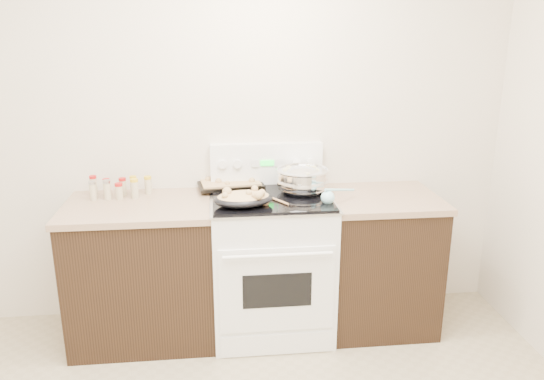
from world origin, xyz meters
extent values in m
cube|color=beige|center=(0.00, 1.77, 1.35)|extent=(4.00, 0.05, 2.70)
cube|color=black|center=(-0.48, 1.43, 0.44)|extent=(0.90, 0.64, 0.88)
cube|color=brown|center=(-0.48, 1.43, 0.90)|extent=(0.93, 0.67, 0.04)
cube|color=black|center=(1.08, 1.43, 0.44)|extent=(0.70, 0.64, 0.88)
cube|color=brown|center=(1.08, 1.43, 0.90)|extent=(0.73, 0.67, 0.04)
cube|color=white|center=(0.35, 1.42, 0.46)|extent=(0.76, 0.66, 0.92)
cube|color=white|center=(0.35, 1.08, 0.45)|extent=(0.70, 0.01, 0.55)
cube|color=black|center=(0.35, 1.08, 0.46)|extent=(0.42, 0.01, 0.22)
cylinder|color=white|center=(0.35, 1.04, 0.70)|extent=(0.65, 0.02, 0.02)
cube|color=white|center=(0.35, 1.09, 0.08)|extent=(0.70, 0.01, 0.14)
cube|color=silver|center=(0.35, 1.42, 0.93)|extent=(0.78, 0.68, 0.01)
cube|color=black|center=(0.35, 1.42, 0.94)|extent=(0.74, 0.64, 0.01)
cube|color=white|center=(0.35, 1.72, 1.08)|extent=(0.76, 0.07, 0.28)
cylinder|color=white|center=(0.05, 1.67, 1.10)|extent=(0.06, 0.02, 0.06)
cylinder|color=white|center=(0.15, 1.67, 1.10)|extent=(0.06, 0.02, 0.06)
cylinder|color=white|center=(0.55, 1.67, 1.10)|extent=(0.06, 0.02, 0.06)
cylinder|color=white|center=(0.65, 1.67, 1.10)|extent=(0.06, 0.02, 0.06)
cube|color=#19E533|center=(0.35, 1.67, 1.10)|extent=(0.09, 0.00, 0.04)
cube|color=silver|center=(0.27, 1.67, 1.10)|extent=(0.05, 0.00, 0.05)
cube|color=silver|center=(0.43, 1.67, 1.10)|extent=(0.05, 0.00, 0.05)
ellipsoid|color=silver|center=(0.56, 1.49, 1.01)|extent=(0.34, 0.34, 0.20)
cylinder|color=silver|center=(0.56, 1.49, 0.95)|extent=(0.19, 0.19, 0.01)
torus|color=silver|center=(0.56, 1.49, 1.09)|extent=(0.35, 0.35, 0.02)
cylinder|color=silver|center=(0.56, 1.49, 1.03)|extent=(0.32, 0.32, 0.11)
cylinder|color=olive|center=(0.56, 1.49, 1.08)|extent=(0.30, 0.30, 0.00)
cube|color=beige|center=(0.57, 1.44, 1.09)|extent=(0.03, 0.03, 0.03)
cube|color=beige|center=(0.62, 1.45, 1.09)|extent=(0.04, 0.04, 0.02)
cube|color=beige|center=(0.46, 1.53, 1.09)|extent=(0.03, 0.03, 0.02)
cube|color=beige|center=(0.58, 1.40, 1.09)|extent=(0.04, 0.04, 0.02)
cube|color=beige|center=(0.63, 1.49, 1.09)|extent=(0.03, 0.03, 0.02)
cube|color=beige|center=(0.48, 1.57, 1.09)|extent=(0.03, 0.03, 0.02)
cube|color=beige|center=(0.49, 1.52, 1.09)|extent=(0.03, 0.03, 0.02)
cube|color=beige|center=(0.64, 1.55, 1.09)|extent=(0.04, 0.04, 0.03)
cube|color=beige|center=(0.58, 1.46, 1.09)|extent=(0.03, 0.03, 0.02)
cube|color=beige|center=(0.61, 1.59, 1.09)|extent=(0.03, 0.03, 0.02)
cube|color=beige|center=(0.45, 1.51, 1.09)|extent=(0.04, 0.04, 0.02)
cube|color=beige|center=(0.50, 1.54, 1.09)|extent=(0.02, 0.02, 0.02)
cube|color=beige|center=(0.65, 1.48, 1.09)|extent=(0.03, 0.03, 0.02)
cube|color=beige|center=(0.51, 1.44, 1.09)|extent=(0.03, 0.03, 0.02)
ellipsoid|color=black|center=(0.16, 1.26, 0.98)|extent=(0.39, 0.30, 0.08)
ellipsoid|color=tan|center=(0.16, 1.26, 1.00)|extent=(0.35, 0.27, 0.06)
sphere|color=tan|center=(0.23, 1.19, 1.03)|extent=(0.04, 0.04, 0.04)
sphere|color=tan|center=(0.25, 1.19, 1.03)|extent=(0.04, 0.04, 0.04)
sphere|color=tan|center=(0.27, 1.21, 1.03)|extent=(0.04, 0.04, 0.04)
sphere|color=tan|center=(0.05, 1.21, 1.03)|extent=(0.04, 0.04, 0.04)
sphere|color=tan|center=(0.24, 1.31, 1.03)|extent=(0.04, 0.04, 0.04)
sphere|color=tan|center=(0.20, 1.23, 1.03)|extent=(0.04, 0.04, 0.04)
sphere|color=tan|center=(0.07, 1.27, 1.03)|extent=(0.06, 0.06, 0.06)
sphere|color=tan|center=(0.25, 1.18, 1.03)|extent=(0.05, 0.05, 0.05)
cube|color=black|center=(0.10, 1.70, 0.95)|extent=(0.46, 0.35, 0.02)
cube|color=tan|center=(0.10, 1.70, 0.97)|extent=(0.42, 0.31, 0.02)
sphere|color=tan|center=(0.20, 1.72, 0.98)|extent=(0.04, 0.04, 0.04)
sphere|color=tan|center=(0.20, 1.76, 0.98)|extent=(0.03, 0.03, 0.03)
sphere|color=tan|center=(0.16, 1.73, 0.98)|extent=(0.04, 0.04, 0.04)
sphere|color=tan|center=(0.25, 1.75, 0.98)|extent=(0.04, 0.04, 0.04)
sphere|color=tan|center=(0.02, 1.68, 0.98)|extent=(0.04, 0.04, 0.04)
sphere|color=tan|center=(-0.03, 1.75, 0.98)|extent=(0.03, 0.03, 0.03)
sphere|color=tan|center=(-0.05, 1.73, 0.98)|extent=(0.04, 0.04, 0.04)
sphere|color=tan|center=(0.25, 1.66, 0.98)|extent=(0.04, 0.04, 0.04)
sphere|color=tan|center=(0.15, 1.73, 0.98)|extent=(0.03, 0.03, 0.03)
sphere|color=tan|center=(0.08, 1.62, 0.98)|extent=(0.03, 0.03, 0.03)
cylinder|color=tan|center=(0.36, 1.35, 0.95)|extent=(0.17, 0.25, 0.01)
sphere|color=tan|center=(0.30, 1.25, 0.96)|extent=(0.04, 0.04, 0.04)
sphere|color=#9FE4ED|center=(0.68, 1.25, 0.98)|extent=(0.09, 0.09, 0.09)
cylinder|color=#9FE4ED|center=(0.77, 1.32, 1.00)|extent=(0.23, 0.17, 0.07)
cylinder|color=#BFB28C|center=(-0.79, 1.64, 0.98)|extent=(0.04, 0.04, 0.11)
cylinder|color=#B21414|center=(-0.79, 1.64, 1.04)|extent=(0.05, 0.05, 0.02)
cylinder|color=#BFB28C|center=(-0.70, 1.62, 0.97)|extent=(0.04, 0.04, 0.10)
cylinder|color=#B21414|center=(-0.70, 1.62, 1.03)|extent=(0.05, 0.05, 0.02)
cylinder|color=#BFB28C|center=(-0.60, 1.63, 0.97)|extent=(0.04, 0.04, 0.10)
cylinder|color=#B21414|center=(-0.60, 1.63, 1.03)|extent=(0.05, 0.05, 0.02)
cylinder|color=#BFB28C|center=(-0.53, 1.63, 0.97)|extent=(0.04, 0.04, 0.11)
cylinder|color=gold|center=(-0.53, 1.63, 1.04)|extent=(0.04, 0.04, 0.02)
cylinder|color=#BFB28C|center=(-0.44, 1.64, 0.97)|extent=(0.05, 0.05, 0.10)
cylinder|color=gold|center=(-0.44, 1.64, 1.03)|extent=(0.05, 0.05, 0.02)
cylinder|color=#BFB28C|center=(-0.77, 1.54, 0.97)|extent=(0.04, 0.04, 0.10)
cylinder|color=#B2B2B7|center=(-0.77, 1.54, 1.03)|extent=(0.04, 0.04, 0.02)
cylinder|color=#BFB28C|center=(-0.69, 1.54, 0.97)|extent=(0.04, 0.04, 0.11)
cylinder|color=#B2B2B7|center=(-0.69, 1.54, 1.04)|extent=(0.05, 0.05, 0.02)
cylinder|color=#BFB28C|center=(-0.61, 1.54, 0.96)|extent=(0.05, 0.05, 0.09)
cylinder|color=#B21414|center=(-0.61, 1.54, 1.02)|extent=(0.05, 0.05, 0.02)
cylinder|color=#BFB28C|center=(-0.52, 1.55, 0.97)|extent=(0.05, 0.05, 0.11)
cylinder|color=gold|center=(-0.52, 1.55, 1.04)|extent=(0.05, 0.05, 0.02)
camera|label=1|loc=(0.01, -1.77, 1.97)|focal=35.00mm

